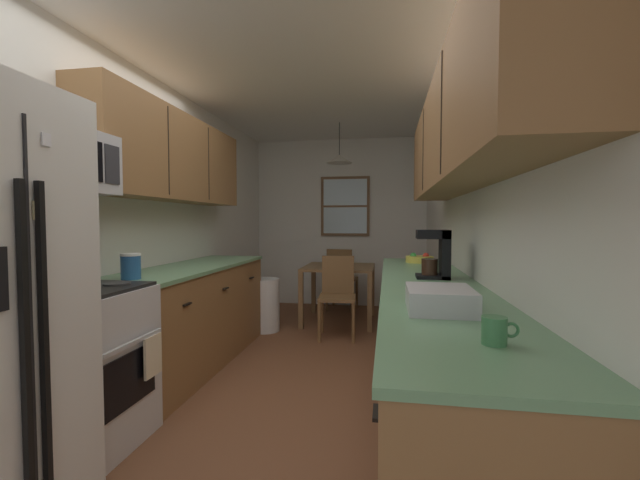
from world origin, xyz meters
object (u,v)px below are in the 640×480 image
at_px(dining_table, 339,274).
at_px(coffee_maker, 437,253).
at_px(table_serving_bowl, 346,264).
at_px(mug_by_coffeemaker, 495,331).
at_px(dining_chair_near, 337,292).
at_px(microwave_over_range, 56,160).
at_px(dining_chair_far, 341,276).
at_px(stove_range, 80,366).
at_px(storage_canister, 131,266).
at_px(trash_bin, 265,305).
at_px(fruit_bowl, 420,259).
at_px(dish_rack, 440,299).

bearing_deg(dining_table, coffee_maker, -67.02).
bearing_deg(table_serving_bowl, mug_by_coffeemaker, -77.13).
bearing_deg(dining_table, dining_chair_near, -84.70).
xyz_separation_m(microwave_over_range, dining_chair_far, (1.17, 3.76, -1.13)).
xyz_separation_m(dining_chair_near, table_serving_bowl, (0.03, 0.64, 0.25)).
distance_m(stove_range, table_serving_bowl, 3.33).
distance_m(dining_table, coffee_maker, 2.47).
bearing_deg(storage_canister, trash_bin, 81.67).
distance_m(stove_range, dining_table, 3.30).
height_order(dining_table, table_serving_bowl, table_serving_bowl).
height_order(storage_canister, fruit_bowl, storage_canister).
bearing_deg(dining_table, trash_bin, -144.66).
relative_size(dining_table, trash_bin, 1.44).
height_order(microwave_over_range, dining_chair_far, microwave_over_range).
xyz_separation_m(coffee_maker, mug_by_coffeemaker, (-0.00, -1.50, -0.13)).
relative_size(microwave_over_range, coffee_maker, 1.84).
bearing_deg(coffee_maker, fruit_bowl, 91.76).
bearing_deg(microwave_over_range, stove_range, -0.03).
relative_size(microwave_over_range, table_serving_bowl, 3.39).
height_order(stove_range, storage_canister, stove_range).
bearing_deg(stove_range, dining_chair_near, 64.52).
xyz_separation_m(dining_table, dish_rack, (0.84, -3.27, 0.34)).
distance_m(dining_chair_near, dish_rack, 2.76).
height_order(storage_canister, table_serving_bowl, storage_canister).
xyz_separation_m(microwave_over_range, fruit_bowl, (2.14, 1.95, -0.70)).
xyz_separation_m(coffee_maker, table_serving_bowl, (-0.86, 2.22, -0.32)).
bearing_deg(storage_canister, dining_table, 67.03).
xyz_separation_m(storage_canister, coffee_maker, (2.06, 0.39, 0.09)).
xyz_separation_m(microwave_over_range, dish_rack, (2.06, -0.16, -0.68)).
xyz_separation_m(mug_by_coffeemaker, dish_rack, (-0.11, 0.47, 0.01)).
bearing_deg(dining_chair_far, storage_canister, -107.97).
relative_size(mug_by_coffeemaker, dish_rack, 0.34).
xyz_separation_m(dining_chair_near, trash_bin, (-0.87, 0.08, -0.19)).
height_order(coffee_maker, fruit_bowl, coffee_maker).
distance_m(dining_table, dish_rack, 3.39).
height_order(stove_range, dining_chair_near, stove_range).
bearing_deg(mug_by_coffeemaker, dish_rack, 103.00).
bearing_deg(dish_rack, fruit_bowl, 87.84).
bearing_deg(table_serving_bowl, fruit_bowl, -54.28).
xyz_separation_m(dining_table, table_serving_bowl, (0.09, -0.01, 0.14)).
distance_m(fruit_bowl, table_serving_bowl, 1.42).
bearing_deg(dining_chair_far, dish_rack, -77.28).
bearing_deg(microwave_over_range, dining_table, 68.55).
bearing_deg(coffee_maker, storage_canister, -169.38).
relative_size(stove_range, table_serving_bowl, 6.08).
relative_size(fruit_bowl, table_serving_bowl, 1.45).
height_order(dining_chair_far, coffee_maker, coffee_maker).
bearing_deg(dining_chair_near, trash_bin, 174.82).
distance_m(microwave_over_range, dish_rack, 2.17).
distance_m(dining_table, storage_canister, 2.87).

